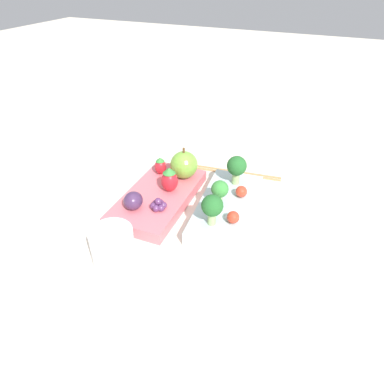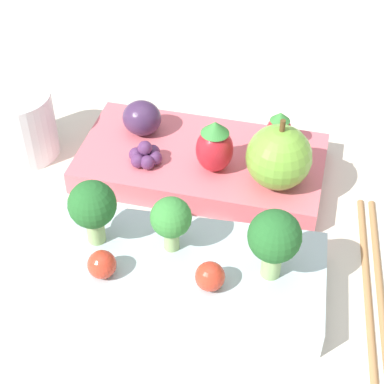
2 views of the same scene
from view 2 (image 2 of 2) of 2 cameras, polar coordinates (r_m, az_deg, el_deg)
The scene contains 15 objects.
ground_plane at distance 0.57m, azimuth -0.24°, elevation -3.05°, with size 4.00×4.00×0.00m, color beige.
bento_box_savoury at distance 0.51m, azimuth -1.00°, elevation -7.17°, with size 0.23×0.12×0.03m.
bento_box_fruit at distance 0.61m, azimuth 0.83°, elevation 2.59°, with size 0.23×0.12×0.02m.
broccoli_floret_0 at distance 0.50m, azimuth -8.84°, elevation -1.28°, with size 0.04×0.04×0.06m.
broccoli_floret_1 at distance 0.49m, azimuth -2.41°, elevation -2.32°, with size 0.03×0.03×0.05m.
broccoli_floret_2 at distance 0.47m, azimuth 7.33°, elevation -4.12°, with size 0.04×0.04×0.06m.
cherry_tomato_0 at distance 0.48m, azimuth 1.61°, elevation -7.51°, with size 0.02×0.02×0.02m.
cherry_tomato_1 at distance 0.49m, azimuth -8.01°, elevation -6.40°, with size 0.02×0.02×0.02m.
apple at distance 0.56m, azimuth 7.73°, elevation 3.09°, with size 0.06×0.06×0.07m.
strawberry_0 at distance 0.57m, azimuth 2.02°, elevation 4.06°, with size 0.03×0.03×0.05m.
strawberry_1 at distance 0.61m, azimuth 7.73°, elevation 5.45°, with size 0.03×0.03×0.04m.
plum at distance 0.62m, azimuth -4.48°, elevation 6.58°, with size 0.04×0.03×0.03m.
grape_cluster at distance 0.59m, azimuth -4.17°, elevation 3.29°, with size 0.03×0.03×0.02m.
drinking_cup at distance 0.64m, azimuth -15.04°, elevation 5.84°, with size 0.07×0.07×0.07m.
chopsticks_pair at distance 0.53m, azimuth 15.91°, elevation -8.35°, with size 0.04×0.21×0.01m.
Camera 2 is at (-0.11, 0.38, 0.40)m, focal length 60.00 mm.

